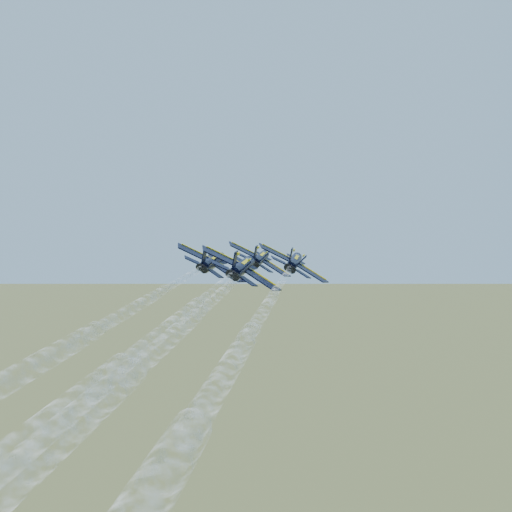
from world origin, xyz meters
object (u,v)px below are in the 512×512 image
(jet_lead, at_px, (260,258))
(jet_slot, at_px, (243,267))
(jet_right, at_px, (294,262))
(jet_left, at_px, (213,262))

(jet_lead, relative_size, jet_slot, 1.00)
(jet_lead, height_order, jet_right, same)
(jet_left, distance_m, jet_slot, 15.39)
(jet_left, bearing_deg, jet_slot, -59.91)
(jet_left, bearing_deg, jet_right, 5.14)
(jet_right, xyz_separation_m, jet_slot, (-5.46, -15.62, 0.00))
(jet_right, bearing_deg, jet_lead, 123.33)
(jet_right, distance_m, jet_slot, 16.55)
(jet_left, xyz_separation_m, jet_right, (14.98, 3.53, 0.00))
(jet_right, bearing_deg, jet_slot, -117.37)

